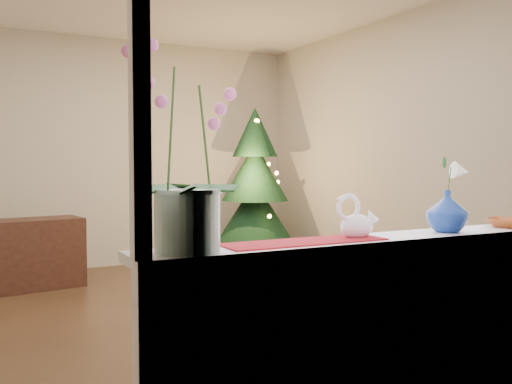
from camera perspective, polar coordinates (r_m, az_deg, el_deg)
ground at (r=4.76m, az=-6.86°, el=-12.17°), size 5.00×5.00×0.00m
wall_back at (r=6.99m, az=-14.14°, el=3.79°), size 4.50×0.10×2.70m
wall_front at (r=2.42m, az=14.28°, el=5.44°), size 4.50×0.10×2.70m
wall_right at (r=5.78m, az=14.49°, el=3.96°), size 0.10×5.00×2.70m
window_apron at (r=2.57m, az=13.39°, el=-15.28°), size 2.20×0.08×0.88m
windowsill at (r=2.53m, az=12.19°, el=-4.85°), size 2.20×0.26×0.04m
window_frame at (r=2.48m, az=13.91°, el=13.54°), size 2.22×0.06×1.60m
runner at (r=2.31m, az=4.88°, el=-4.98°), size 0.70×0.20×0.01m
orchid_pot at (r=2.05m, az=-6.94°, el=4.43°), size 0.32×0.32×0.75m
swan at (r=2.47m, az=10.04°, el=-2.47°), size 0.22×0.13×0.18m
blue_vase at (r=2.78m, az=18.57°, el=-1.53°), size 0.23×0.23×0.22m
lily at (r=2.77m, az=18.64°, el=2.50°), size 0.12×0.07×0.17m
paperweight at (r=2.82m, az=19.32°, el=-3.12°), size 0.08×0.08×0.06m
amber_dish at (r=3.09m, az=23.77°, el=-2.89°), size 0.20×0.20×0.04m
xmas_tree at (r=6.70m, az=-0.10°, el=0.42°), size 1.31×1.31×1.88m
side_table at (r=6.04m, az=-21.40°, el=-5.77°), size 0.97×0.59×0.69m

